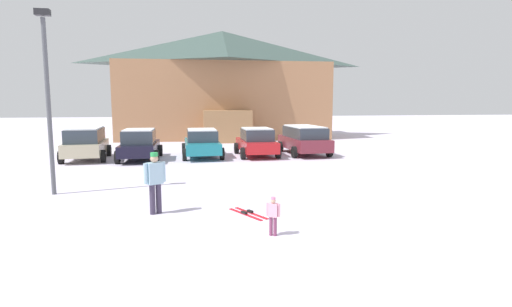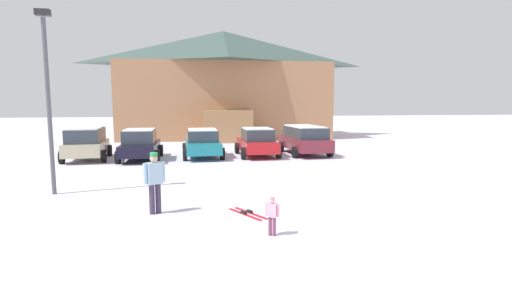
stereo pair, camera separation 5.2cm
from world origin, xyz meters
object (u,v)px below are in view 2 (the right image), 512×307
(skier_adult_in_blue_parka, at_px, (154,179))
(lamp_post, at_px, (48,93))
(ski_lodge, at_px, (224,84))
(parked_maroon_van, at_px, (305,139))
(parked_beige_suv, at_px, (86,142))
(skier_child_in_pink_snowsuit, at_px, (272,214))
(parked_black_sedan, at_px, (140,144))
(parked_teal_hatchback, at_px, (202,143))
(pair_of_skis, at_px, (247,213))
(parked_red_sedan, at_px, (257,142))

(skier_adult_in_blue_parka, bearing_deg, lamp_post, 139.31)
(ski_lodge, height_order, parked_maroon_van, ski_lodge)
(parked_beige_suv, bearing_deg, skier_child_in_pink_snowsuit, -62.61)
(skier_child_in_pink_snowsuit, bearing_deg, lamp_post, 139.42)
(parked_black_sedan, distance_m, skier_adult_in_blue_parka, 10.80)
(parked_teal_hatchback, bearing_deg, pair_of_skis, -86.63)
(parked_beige_suv, relative_size, parked_black_sedan, 0.98)
(parked_maroon_van, distance_m, skier_child_in_pink_snowsuit, 14.48)
(parked_beige_suv, xyz_separation_m, skier_adult_in_blue_parka, (4.28, -11.19, 0.03))
(lamp_post, bearing_deg, parked_teal_hatchback, 58.05)
(skier_adult_in_blue_parka, distance_m, skier_child_in_pink_snowsuit, 3.61)
(ski_lodge, xyz_separation_m, parked_beige_suv, (-8.49, -13.01, -3.68))
(parked_teal_hatchback, height_order, pair_of_skis, parked_teal_hatchback)
(parked_beige_suv, xyz_separation_m, parked_teal_hatchback, (6.03, 0.09, -0.12))
(ski_lodge, relative_size, parked_black_sedan, 4.28)
(parked_black_sedan, bearing_deg, pair_of_skis, -70.54)
(parked_beige_suv, distance_m, lamp_post, 8.61)
(parked_red_sedan, distance_m, skier_adult_in_blue_parka, 12.03)
(parked_maroon_van, bearing_deg, parked_red_sedan, -174.89)
(parked_teal_hatchback, bearing_deg, skier_adult_in_blue_parka, -98.82)
(ski_lodge, relative_size, skier_adult_in_blue_parka, 10.77)
(parked_red_sedan, xyz_separation_m, skier_adult_in_blue_parka, (-4.78, -11.04, 0.14))
(ski_lodge, distance_m, parked_beige_suv, 15.97)
(parked_black_sedan, relative_size, lamp_post, 0.72)
(pair_of_skis, xyz_separation_m, lamp_post, (-5.89, 3.44, 3.26))
(ski_lodge, distance_m, parked_black_sedan, 15.15)
(parked_teal_hatchback, height_order, parked_red_sedan, parked_red_sedan)
(parked_beige_suv, distance_m, parked_teal_hatchback, 6.03)
(parked_black_sedan, bearing_deg, parked_red_sedan, 3.15)
(parked_red_sedan, bearing_deg, parked_beige_suv, 179.03)
(parked_teal_hatchback, relative_size, lamp_post, 0.78)
(parked_red_sedan, xyz_separation_m, skier_child_in_pink_snowsuit, (-2.06, -13.36, -0.30))
(ski_lodge, distance_m, parked_red_sedan, 13.71)
(parked_beige_suv, xyz_separation_m, parked_red_sedan, (9.06, -0.15, -0.11))
(ski_lodge, height_order, lamp_post, ski_lodge)
(parked_teal_hatchback, height_order, skier_adult_in_blue_parka, skier_adult_in_blue_parka)
(parked_black_sedan, xyz_separation_m, skier_child_in_pink_snowsuit, (4.23, -13.02, -0.31))
(parked_black_sedan, relative_size, parked_red_sedan, 1.03)
(pair_of_skis, bearing_deg, parked_maroon_van, 66.27)
(lamp_post, bearing_deg, skier_child_in_pink_snowsuit, -40.58)
(parked_beige_suv, distance_m, skier_adult_in_blue_parka, 11.98)
(ski_lodge, height_order, pair_of_skis, ski_lodge)
(lamp_post, bearing_deg, parked_maroon_van, 36.99)
(parked_maroon_van, height_order, skier_child_in_pink_snowsuit, parked_maroon_van)
(ski_lodge, relative_size, parked_red_sedan, 4.42)
(parked_black_sedan, distance_m, pair_of_skis, 11.88)
(ski_lodge, height_order, parked_teal_hatchback, ski_lodge)
(ski_lodge, xyz_separation_m, parked_red_sedan, (0.57, -13.17, -3.79))
(ski_lodge, xyz_separation_m, skier_adult_in_blue_parka, (-4.21, -24.21, -3.65))
(parked_maroon_van, relative_size, pair_of_skis, 3.25)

